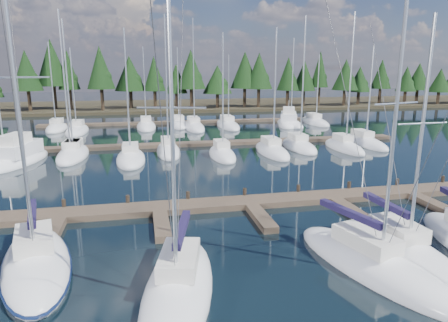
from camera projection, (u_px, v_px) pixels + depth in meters
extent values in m
plane|color=black|center=(216.00, 164.00, 38.60)|extent=(260.00, 260.00, 0.00)
cube|color=#30291A|center=(170.00, 106.00, 95.74)|extent=(220.00, 30.00, 0.60)
cube|color=brown|center=(248.00, 202.00, 27.12)|extent=(44.00, 2.00, 0.40)
cube|color=brown|center=(51.00, 234.00, 21.88)|extent=(0.90, 4.00, 0.40)
cube|color=brown|center=(162.00, 226.00, 23.07)|extent=(0.90, 4.00, 0.40)
cube|color=brown|center=(261.00, 218.00, 24.26)|extent=(0.90, 4.00, 0.40)
cube|color=brown|center=(351.00, 211.00, 25.45)|extent=(0.90, 4.00, 0.40)
cube|color=brown|center=(434.00, 205.00, 26.64)|extent=(0.90, 4.00, 0.40)
cylinder|color=#2D2219|center=(64.00, 206.00, 25.63)|extent=(0.26, 0.26, 0.90)
cylinder|color=#2D2219|center=(128.00, 202.00, 26.43)|extent=(0.26, 0.26, 0.90)
cylinder|color=#2D2219|center=(188.00, 198.00, 27.22)|extent=(0.26, 0.26, 0.90)
cylinder|color=#2D2219|center=(245.00, 194.00, 28.01)|extent=(0.26, 0.26, 0.90)
cylinder|color=#2D2219|center=(298.00, 191.00, 28.81)|extent=(0.26, 0.26, 0.90)
cylinder|color=#2D2219|center=(349.00, 187.00, 29.60)|extent=(0.26, 0.26, 0.90)
cylinder|color=#2D2219|center=(397.00, 184.00, 30.40)|extent=(0.26, 0.26, 0.90)
cylinder|color=#2D2219|center=(443.00, 181.00, 31.19)|extent=(0.26, 0.26, 0.90)
cube|color=brown|center=(201.00, 144.00, 48.09)|extent=(50.00, 1.80, 0.40)
cube|color=brown|center=(183.00, 122.00, 67.16)|extent=(46.00, 1.80, 0.40)
ellipsoid|color=white|center=(37.00, 266.00, 18.47)|extent=(4.79, 9.20, 1.90)
cube|color=silver|center=(34.00, 238.00, 18.59)|extent=(2.19, 3.09, 0.70)
cylinder|color=silver|center=(16.00, 95.00, 16.29)|extent=(0.19, 0.19, 14.05)
cylinder|color=silver|center=(32.00, 216.00, 19.35)|extent=(0.97, 3.79, 0.12)
cube|color=#1A1336|center=(32.00, 213.00, 19.31)|extent=(1.15, 3.67, 0.30)
cylinder|color=silver|center=(14.00, 77.00, 16.13)|extent=(2.59, 0.65, 0.07)
cylinder|color=#3F3F44|center=(14.00, 102.00, 14.65)|extent=(0.87, 3.71, 14.36)
cylinder|color=#3F3F44|center=(19.00, 95.00, 18.38)|extent=(1.06, 4.57, 14.36)
ellipsoid|color=#0A1636|center=(36.00, 265.00, 18.46)|extent=(4.98, 9.57, 0.18)
ellipsoid|color=white|center=(179.00, 291.00, 16.40)|extent=(4.69, 9.48, 1.90)
cube|color=silver|center=(179.00, 259.00, 16.57)|extent=(2.12, 3.17, 0.70)
cylinder|color=silver|center=(172.00, 125.00, 14.37)|extent=(0.19, 0.19, 12.21)
cylinder|color=silver|center=(182.00, 232.00, 17.46)|extent=(1.00, 3.93, 0.12)
cube|color=#1A1336|center=(182.00, 229.00, 17.42)|extent=(1.18, 3.80, 0.30)
cylinder|color=silver|center=(171.00, 108.00, 14.23)|extent=(2.44, 0.61, 0.07)
cylinder|color=#3F3F44|center=(163.00, 138.00, 12.50)|extent=(0.90, 3.85, 12.52)
cylinder|color=#3F3F44|center=(180.00, 120.00, 16.75)|extent=(1.10, 4.74, 12.52)
ellipsoid|color=white|center=(372.00, 267.00, 18.38)|extent=(5.21, 9.83, 1.90)
cube|color=silver|center=(366.00, 239.00, 18.51)|extent=(2.28, 3.32, 0.70)
cylinder|color=silver|center=(395.00, 118.00, 16.39)|extent=(0.20, 0.20, 12.17)
cylinder|color=silver|center=(350.00, 216.00, 19.32)|extent=(1.23, 4.03, 0.12)
cube|color=#1A1336|center=(350.00, 213.00, 19.28)|extent=(1.40, 3.91, 0.30)
cylinder|color=silver|center=(397.00, 103.00, 16.25)|extent=(2.42, 0.74, 0.07)
cylinder|color=#3F3F44|center=(441.00, 128.00, 14.67)|extent=(1.13, 3.94, 12.48)
cylinder|color=#3F3F44|center=(350.00, 116.00, 18.59)|extent=(1.38, 4.85, 12.48)
ellipsoid|color=white|center=(401.00, 255.00, 19.62)|extent=(3.31, 8.68, 1.90)
cube|color=silver|center=(398.00, 228.00, 19.75)|extent=(1.71, 2.81, 0.70)
cylinder|color=silver|center=(422.00, 135.00, 17.84)|extent=(0.17, 0.17, 10.36)
cylinder|color=silver|center=(386.00, 207.00, 20.54)|extent=(0.33, 3.75, 0.12)
cube|color=#1A1336|center=(386.00, 205.00, 20.50)|extent=(0.55, 3.60, 0.30)
cylinder|color=silver|center=(423.00, 123.00, 17.73)|extent=(2.56, 0.21, 0.07)
cylinder|color=#3F3F44|center=(389.00, 131.00, 20.01)|extent=(0.28, 4.54, 10.67)
ellipsoid|color=#0A1636|center=(402.00, 253.00, 19.60)|extent=(3.44, 9.02, 0.18)
ellipsoid|color=white|center=(7.00, 162.00, 38.93)|extent=(2.60, 7.85, 1.90)
cube|color=silver|center=(7.00, 149.00, 39.03)|extent=(1.43, 2.51, 0.70)
ellipsoid|color=white|center=(74.00, 155.00, 42.06)|extent=(2.77, 8.49, 1.90)
cube|color=silver|center=(74.00, 143.00, 42.19)|extent=(1.52, 2.72, 0.70)
cylinder|color=silver|center=(68.00, 86.00, 40.01)|extent=(0.16, 0.16, 12.74)
ellipsoid|color=white|center=(72.00, 156.00, 41.59)|extent=(2.76, 8.83, 1.90)
cube|color=silver|center=(72.00, 144.00, 41.74)|extent=(1.52, 2.82, 0.70)
cylinder|color=silver|center=(64.00, 82.00, 39.43)|extent=(0.16, 0.16, 13.58)
ellipsoid|color=white|center=(131.00, 160.00, 39.94)|extent=(2.82, 8.16, 1.90)
cube|color=silver|center=(130.00, 147.00, 40.06)|extent=(1.55, 2.61, 0.70)
cylinder|color=silver|center=(127.00, 92.00, 38.03)|extent=(0.16, 0.16, 11.73)
ellipsoid|color=white|center=(168.00, 152.00, 43.55)|extent=(2.52, 8.17, 1.90)
cube|color=silver|center=(168.00, 141.00, 43.67)|extent=(1.38, 2.61, 0.70)
cylinder|color=silver|center=(166.00, 82.00, 41.45)|extent=(0.16, 0.16, 13.38)
ellipsoid|color=white|center=(222.00, 155.00, 41.85)|extent=(2.46, 7.34, 1.90)
cube|color=silver|center=(221.00, 144.00, 41.92)|extent=(1.35, 2.35, 0.70)
cylinder|color=silver|center=(223.00, 92.00, 40.00)|extent=(0.16, 0.16, 11.48)
ellipsoid|color=white|center=(272.00, 152.00, 43.58)|extent=(2.69, 8.71, 1.90)
cube|color=silver|center=(271.00, 140.00, 43.72)|extent=(1.48, 2.79, 0.70)
cylinder|color=silver|center=(275.00, 88.00, 41.59)|extent=(0.16, 0.16, 12.12)
ellipsoid|color=white|center=(299.00, 147.00, 46.15)|extent=(2.81, 8.14, 1.90)
cube|color=silver|center=(298.00, 136.00, 46.27)|extent=(1.55, 2.61, 0.70)
cylinder|color=silver|center=(303.00, 80.00, 44.02)|extent=(0.16, 0.16, 13.59)
ellipsoid|color=white|center=(344.00, 148.00, 45.63)|extent=(2.43, 8.18, 1.90)
cube|color=silver|center=(343.00, 137.00, 45.75)|extent=(1.34, 2.62, 0.70)
cylinder|color=silver|center=(351.00, 79.00, 43.47)|extent=(0.16, 0.16, 13.88)
ellipsoid|color=white|center=(364.00, 143.00, 48.56)|extent=(2.60, 9.62, 1.90)
cube|color=silver|center=(362.00, 133.00, 48.75)|extent=(1.43, 3.08, 0.70)
cylinder|color=silver|center=(370.00, 92.00, 46.69)|extent=(0.16, 0.16, 10.76)
ellipsoid|color=white|center=(57.00, 129.00, 59.83)|extent=(2.89, 7.76, 1.90)
cube|color=silver|center=(57.00, 121.00, 59.92)|extent=(1.59, 2.48, 0.70)
cylinder|color=silver|center=(52.00, 84.00, 57.93)|extent=(0.16, 0.16, 11.73)
ellipsoid|color=white|center=(77.00, 131.00, 57.69)|extent=(2.92, 9.85, 1.90)
cube|color=silver|center=(77.00, 123.00, 57.89)|extent=(1.61, 3.15, 0.70)
cylinder|color=silver|center=(73.00, 88.00, 55.80)|extent=(0.16, 0.16, 10.83)
ellipsoid|color=white|center=(146.00, 127.00, 62.10)|extent=(2.89, 9.53, 1.90)
cube|color=silver|center=(146.00, 119.00, 62.28)|extent=(1.59, 3.05, 0.70)
cylinder|color=silver|center=(144.00, 85.00, 60.17)|extent=(0.16, 0.16, 11.23)
ellipsoid|color=white|center=(179.00, 125.00, 63.85)|extent=(2.88, 8.64, 1.90)
cube|color=silver|center=(178.00, 117.00, 63.99)|extent=(1.58, 2.76, 0.70)
cylinder|color=silver|center=(178.00, 85.00, 61.98)|extent=(0.16, 0.16, 11.15)
ellipsoid|color=white|center=(194.00, 127.00, 61.67)|extent=(2.90, 10.97, 1.90)
cube|color=silver|center=(193.00, 119.00, 61.92)|extent=(1.59, 3.51, 0.70)
cylinder|color=silver|center=(194.00, 72.00, 59.23)|extent=(0.16, 0.16, 15.14)
ellipsoid|color=white|center=(228.00, 126.00, 63.42)|extent=(2.99, 10.78, 1.90)
cube|color=silver|center=(227.00, 118.00, 63.66)|extent=(1.64, 3.45, 0.70)
cylinder|color=silver|center=(229.00, 88.00, 61.56)|extent=(0.16, 0.16, 10.12)
ellipsoid|color=white|center=(290.00, 125.00, 64.68)|extent=(2.99, 8.86, 1.90)
cube|color=silver|center=(289.00, 117.00, 64.83)|extent=(1.64, 2.83, 0.70)
cylinder|color=silver|center=(292.00, 80.00, 62.63)|extent=(0.16, 0.16, 12.59)
ellipsoid|color=white|center=(315.00, 123.00, 66.75)|extent=(2.75, 9.42, 1.90)
cube|color=silver|center=(314.00, 115.00, 66.93)|extent=(1.51, 3.01, 0.70)
cylinder|color=silver|center=(318.00, 87.00, 64.95)|extent=(0.16, 0.16, 10.21)
ellipsoid|color=white|center=(20.00, 162.00, 39.30)|extent=(5.48, 10.05, 1.91)
cube|color=white|center=(18.00, 149.00, 39.01)|extent=(3.63, 5.69, 1.27)
cube|color=silver|center=(14.00, 139.00, 38.30)|extent=(2.54, 3.68, 0.96)
cylinder|color=silver|center=(22.00, 130.00, 39.55)|extent=(0.10, 0.10, 1.70)
ellipsoid|color=white|center=(288.00, 125.00, 65.06)|extent=(6.43, 10.25, 1.95)
cube|color=white|center=(288.00, 117.00, 64.76)|extent=(4.15, 5.86, 1.30)
cube|color=silver|center=(289.00, 110.00, 64.05)|extent=(2.86, 3.81, 0.97)
cylinder|color=silver|center=(289.00, 105.00, 65.31)|extent=(0.10, 0.10, 1.73)
cylinder|color=black|center=(29.00, 101.00, 80.16)|extent=(0.70, 0.70, 4.08)
cone|color=black|center=(26.00, 70.00, 78.80)|extent=(5.79, 5.79, 7.93)
ellipsoid|color=black|center=(30.00, 80.00, 79.31)|extent=(3.47, 3.47, 3.47)
cylinder|color=black|center=(55.00, 98.00, 83.91)|extent=(0.70, 0.70, 4.86)
cone|color=black|center=(52.00, 63.00, 82.28)|extent=(6.69, 6.69, 9.45)
ellipsoid|color=black|center=(55.00, 73.00, 82.87)|extent=(4.02, 4.02, 4.02)
cylinder|color=black|center=(71.00, 99.00, 83.84)|extent=(0.70, 0.70, 4.13)
cone|color=black|center=(68.00, 70.00, 82.46)|extent=(4.38, 4.38, 8.02)
ellipsoid|color=black|center=(71.00, 79.00, 82.97)|extent=(2.63, 2.63, 2.63)
cylinder|color=black|center=(102.00, 100.00, 81.62)|extent=(0.70, 0.70, 4.36)
cone|color=black|center=(100.00, 67.00, 80.16)|extent=(5.57, 5.57, 8.48)
ellipsoid|color=black|center=(103.00, 77.00, 80.70)|extent=(3.34, 3.34, 3.34)
cylinder|color=black|center=(131.00, 99.00, 86.24)|extent=(0.70, 0.70, 3.74)
cone|color=black|center=(130.00, 73.00, 84.99)|extent=(6.58, 6.58, 7.28)
ellipsoid|color=black|center=(133.00, 81.00, 85.46)|extent=(3.95, 3.95, 3.95)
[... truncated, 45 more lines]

